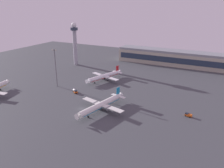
% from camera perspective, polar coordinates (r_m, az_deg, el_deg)
% --- Properties ---
extents(ground_plane, '(416.00, 416.00, 0.00)m').
position_cam_1_polar(ground_plane, '(150.52, -7.74, -6.28)').
color(ground_plane, '#424449').
extents(terminal_building, '(141.08, 22.40, 16.40)m').
position_cam_1_polar(terminal_building, '(261.89, 17.01, 6.31)').
color(terminal_building, '#B2AD99').
rests_on(terminal_building, ground).
extents(control_tower, '(8.00, 8.00, 46.91)m').
position_cam_1_polar(control_tower, '(253.67, -9.54, 10.80)').
color(control_tower, '#A8A8B2').
rests_on(control_tower, ground).
extents(airplane_taxiway_distant, '(33.37, 42.60, 11.01)m').
position_cam_1_polar(airplane_taxiway_distant, '(145.14, -2.68, -5.32)').
color(airplane_taxiway_distant, silver).
rests_on(airplane_taxiway_distant, ground).
extents(airplane_near_gate, '(31.60, 40.18, 10.58)m').
position_cam_1_polar(airplane_near_gate, '(201.46, -1.91, 2.01)').
color(airplane_near_gate, white).
rests_on(airplane_near_gate, ground).
extents(baggage_tractor, '(4.45, 2.75, 2.25)m').
position_cam_1_polar(baggage_tractor, '(146.60, 19.01, -7.51)').
color(baggage_tractor, '#D85919').
rests_on(baggage_tractor, ground).
extents(fuel_truck, '(6.31, 5.44, 2.35)m').
position_cam_1_polar(fuel_truck, '(177.02, -9.46, -1.76)').
color(fuel_truck, '#D85919').
rests_on(fuel_truck, ground).
extents(apron_light_east, '(4.80, 0.90, 31.51)m').
position_cam_1_polar(apron_light_east, '(188.79, -14.28, 4.49)').
color(apron_light_east, slate).
rests_on(apron_light_east, ground).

